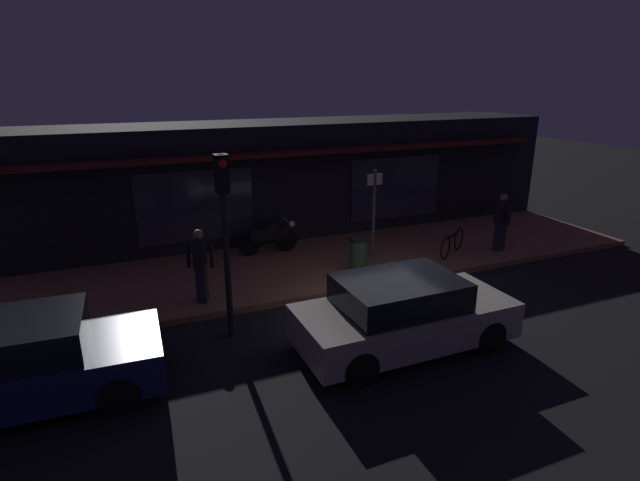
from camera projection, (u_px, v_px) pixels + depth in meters
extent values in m
plane|color=black|center=(385.00, 309.00, 11.13)|extent=(60.00, 60.00, 0.00)
cube|color=brown|center=(330.00, 262.00, 13.74)|extent=(18.00, 4.00, 0.15)
cube|color=black|center=(288.00, 178.00, 16.18)|extent=(18.00, 2.80, 3.60)
cube|color=#262838|center=(196.00, 207.00, 13.84)|extent=(3.20, 0.04, 2.00)
cube|color=#262838|center=(396.00, 188.00, 16.22)|extent=(3.20, 0.04, 2.00)
cube|color=#591919|center=(306.00, 152.00, 14.41)|extent=(16.20, 0.50, 0.12)
cylinder|color=black|center=(249.00, 245.00, 13.95)|extent=(0.60, 0.13, 0.60)
cylinder|color=black|center=(286.00, 241.00, 14.33)|extent=(0.60, 0.13, 0.60)
cube|color=black|center=(268.00, 233.00, 14.05)|extent=(1.11, 0.30, 0.36)
ellipsoid|color=black|center=(273.00, 226.00, 14.05)|extent=(0.44, 0.25, 0.20)
sphere|color=#F9EDB7|center=(292.00, 224.00, 14.25)|extent=(0.18, 0.18, 0.18)
cylinder|color=gray|center=(285.00, 219.00, 14.12)|extent=(0.04, 0.55, 0.03)
torus|color=black|center=(445.00, 247.00, 13.67)|extent=(0.58, 0.38, 0.66)
torus|color=black|center=(459.00, 238.00, 14.44)|extent=(0.58, 0.38, 0.66)
cube|color=black|center=(453.00, 235.00, 13.99)|extent=(0.79, 0.51, 0.06)
cube|color=brown|center=(450.00, 228.00, 13.71)|extent=(0.21, 0.17, 0.06)
cylinder|color=black|center=(459.00, 220.00, 14.20)|extent=(0.24, 0.37, 0.02)
cube|color=#28232D|center=(202.00, 284.00, 11.02)|extent=(0.30, 0.34, 0.85)
cube|color=black|center=(200.00, 253.00, 10.80)|extent=(0.36, 0.44, 0.58)
sphere|color=#8C6647|center=(198.00, 234.00, 10.67)|extent=(0.22, 0.22, 0.22)
cylinder|color=black|center=(212.00, 256.00, 10.82)|extent=(0.12, 0.12, 0.52)
cylinder|color=black|center=(188.00, 256.00, 10.83)|extent=(0.12, 0.12, 0.52)
cube|color=#28232D|center=(500.00, 236.00, 14.31)|extent=(0.28, 0.20, 0.85)
cube|color=black|center=(502.00, 212.00, 14.09)|extent=(0.38, 0.22, 0.58)
sphere|color=#8C6647|center=(504.00, 198.00, 13.96)|extent=(0.22, 0.22, 0.22)
cylinder|color=black|center=(509.00, 217.00, 13.88)|extent=(0.09, 0.09, 0.52)
cylinder|color=black|center=(496.00, 212.00, 14.33)|extent=(0.09, 0.09, 0.52)
cylinder|color=#47474C|center=(374.00, 214.00, 13.71)|extent=(0.09, 0.09, 2.40)
cube|color=beige|center=(375.00, 179.00, 13.41)|extent=(0.44, 0.03, 0.30)
cylinder|color=#2D4C33|center=(358.00, 256.00, 12.73)|extent=(0.44, 0.44, 0.85)
cylinder|color=black|center=(359.00, 239.00, 12.58)|extent=(0.48, 0.48, 0.08)
cylinder|color=black|center=(226.00, 250.00, 9.43)|extent=(0.12, 0.12, 3.60)
cube|color=black|center=(222.00, 174.00, 8.98)|extent=(0.24, 0.24, 0.70)
sphere|color=red|center=(222.00, 164.00, 8.80)|extent=(0.16, 0.16, 0.16)
cylinder|color=black|center=(119.00, 345.00, 8.97)|extent=(0.65, 0.24, 0.64)
cylinder|color=black|center=(119.00, 394.00, 7.58)|extent=(0.65, 0.24, 0.64)
cube|color=#141E4C|center=(24.00, 372.00, 7.75)|extent=(4.16, 1.91, 0.68)
cube|color=black|center=(6.00, 342.00, 7.53)|extent=(2.26, 1.68, 0.64)
cylinder|color=black|center=(438.00, 303.00, 10.65)|extent=(0.64, 0.22, 0.64)
cylinder|color=black|center=(489.00, 336.00, 9.28)|extent=(0.64, 0.22, 0.64)
cylinder|color=black|center=(322.00, 327.00, 9.63)|extent=(0.64, 0.22, 0.64)
cylinder|color=black|center=(360.00, 368.00, 8.27)|extent=(0.64, 0.22, 0.64)
cube|color=#9E998E|center=(405.00, 321.00, 9.39)|extent=(4.11, 1.78, 0.68)
cube|color=black|center=(399.00, 295.00, 9.16)|extent=(2.21, 1.61, 0.64)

